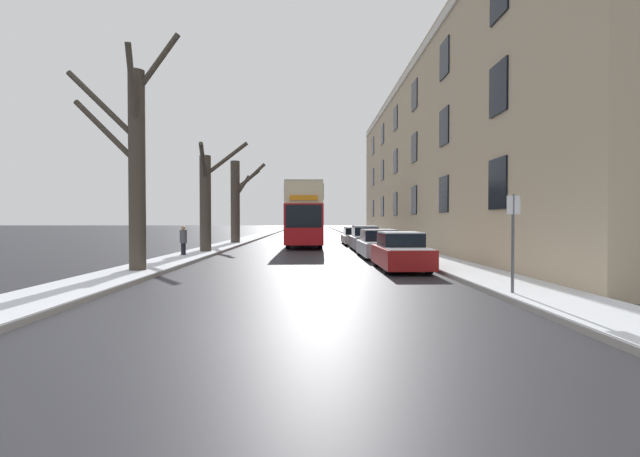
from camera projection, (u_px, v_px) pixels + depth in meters
ground_plane at (292, 333)px, 7.08m from camera, size 320.00×320.00×0.00m
sidewalk_left at (268, 233)px, 59.94m from camera, size 2.12×130.00×0.16m
sidewalk_right at (351, 233)px, 60.17m from camera, size 2.12×130.00×0.16m
terrace_facade_right at (467, 159)px, 30.40m from camera, size 9.10×41.84×12.51m
bare_tree_left_0 at (135, 160)px, 14.71m from camera, size 3.87×2.42×8.31m
bare_tree_left_1 at (206, 199)px, 23.77m from camera, size 3.05×4.28×6.35m
bare_tree_left_2 at (237, 200)px, 33.29m from camera, size 2.79×0.82×6.50m
double_decker_bus at (305, 212)px, 31.24m from camera, size 2.49×10.11×4.41m
parked_car_0 at (401, 252)px, 16.11m from camera, size 1.70×4.00×1.44m
parked_car_1 at (379, 245)px, 21.38m from camera, size 1.83×4.49×1.43m
parked_car_2 at (365, 239)px, 26.88m from camera, size 1.69×4.34×1.55m
parked_car_3 at (355, 237)px, 32.99m from camera, size 1.90×4.59×1.35m
oncoming_van at (300, 226)px, 47.54m from camera, size 2.05×5.65×2.44m
pedestrian_left_sidewalk at (183, 240)px, 21.28m from camera, size 0.35×0.35×1.61m
street_sign_post at (513, 239)px, 10.09m from camera, size 0.32×0.07×2.49m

